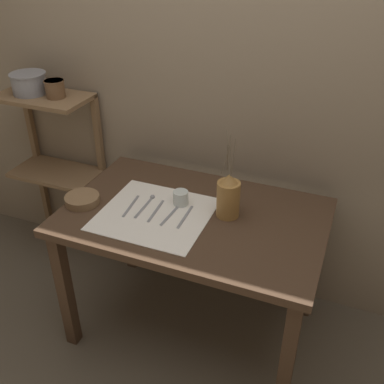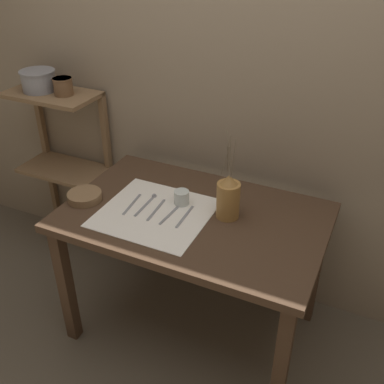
% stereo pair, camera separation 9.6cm
% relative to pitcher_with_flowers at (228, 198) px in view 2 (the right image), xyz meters
% --- Properties ---
extents(ground_plane, '(12.00, 12.00, 0.00)m').
position_rel_pitcher_with_flowers_xyz_m(ground_plane, '(-0.15, -0.05, -0.87)').
color(ground_plane, brown).
extents(stone_wall_back, '(7.00, 0.06, 2.40)m').
position_rel_pitcher_with_flowers_xyz_m(stone_wall_back, '(-0.15, 0.46, 0.33)').
color(stone_wall_back, gray).
rests_on(stone_wall_back, ground_plane).
extents(wooden_table, '(1.25, 0.79, 0.76)m').
position_rel_pitcher_with_flowers_xyz_m(wooden_table, '(-0.15, -0.05, -0.20)').
color(wooden_table, '#422D1E').
rests_on(wooden_table, ground_plane).
extents(wooden_shelf_unit, '(0.54, 0.30, 1.11)m').
position_rel_pitcher_with_flowers_xyz_m(wooden_shelf_unit, '(-1.20, 0.29, -0.09)').
color(wooden_shelf_unit, brown).
rests_on(wooden_shelf_unit, ground_plane).
extents(linen_cloth, '(0.51, 0.49, 0.00)m').
position_rel_pitcher_with_flowers_xyz_m(linen_cloth, '(-0.32, -0.12, -0.10)').
color(linen_cloth, white).
rests_on(linen_cloth, wooden_table).
extents(pitcher_with_flowers, '(0.11, 0.11, 0.42)m').
position_rel_pitcher_with_flowers_xyz_m(pitcher_with_flowers, '(0.00, 0.00, 0.00)').
color(pitcher_with_flowers, olive).
rests_on(pitcher_with_flowers, wooden_table).
extents(wooden_bowl, '(0.17, 0.17, 0.04)m').
position_rel_pitcher_with_flowers_xyz_m(wooden_bowl, '(-0.70, -0.17, -0.08)').
color(wooden_bowl, brown).
rests_on(wooden_bowl, wooden_table).
extents(glass_tumbler_near, '(0.07, 0.07, 0.07)m').
position_rel_pitcher_with_flowers_xyz_m(glass_tumbler_near, '(-0.24, 0.00, -0.07)').
color(glass_tumbler_near, silver).
rests_on(glass_tumbler_near, wooden_table).
extents(knife_center, '(0.03, 0.19, 0.00)m').
position_rel_pitcher_with_flowers_xyz_m(knife_center, '(-0.46, -0.11, -0.10)').
color(knife_center, gray).
rests_on(knife_center, wooden_table).
extents(spoon_inner, '(0.02, 0.20, 0.02)m').
position_rel_pitcher_with_flowers_xyz_m(spoon_inner, '(-0.40, -0.04, -0.10)').
color(spoon_inner, gray).
rests_on(spoon_inner, wooden_table).
extents(fork_outer, '(0.02, 0.19, 0.00)m').
position_rel_pitcher_with_flowers_xyz_m(fork_outer, '(-0.33, -0.10, -0.10)').
color(fork_outer, gray).
rests_on(fork_outer, wooden_table).
extents(spoon_outer, '(0.03, 0.20, 0.02)m').
position_rel_pitcher_with_flowers_xyz_m(spoon_outer, '(-0.25, -0.05, -0.10)').
color(spoon_outer, gray).
rests_on(spoon_outer, wooden_table).
extents(fork_inner, '(0.02, 0.19, 0.00)m').
position_rel_pitcher_with_flowers_xyz_m(fork_inner, '(-0.18, -0.10, -0.10)').
color(fork_inner, gray).
rests_on(fork_inner, wooden_table).
extents(metal_pot_large, '(0.20, 0.20, 0.12)m').
position_rel_pitcher_with_flowers_xyz_m(metal_pot_large, '(-1.28, 0.26, 0.31)').
color(metal_pot_large, gray).
rests_on(metal_pot_large, wooden_shelf_unit).
extents(metal_pot_small, '(0.11, 0.11, 0.10)m').
position_rel_pitcher_with_flowers_xyz_m(metal_pot_small, '(-1.10, 0.26, 0.30)').
color(metal_pot_small, brown).
rests_on(metal_pot_small, wooden_shelf_unit).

